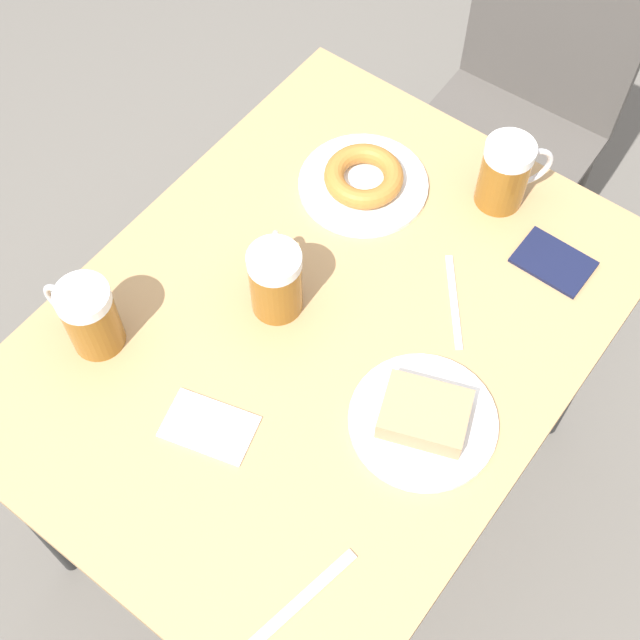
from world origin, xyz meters
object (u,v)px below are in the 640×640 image
at_px(beer_mug_center, 89,316).
at_px(beer_mug_right, 506,173).
at_px(fork, 454,301).
at_px(knife, 300,601).
at_px(chair, 528,87).
at_px(plate_with_cake, 424,417).
at_px(napkin_folded, 209,427).
at_px(beer_mug_left, 276,279).
at_px(plate_with_donut, 364,180).
at_px(passport_near_edge, 554,262).

xyz_separation_m(beer_mug_center, beer_mug_right, (0.36, 0.63, 0.00)).
relative_size(fork, knife, 0.75).
height_order(chair, beer_mug_right, chair).
bearing_deg(plate_with_cake, fork, 110.69).
bearing_deg(napkin_folded, beer_mug_left, 103.49).
xyz_separation_m(plate_with_donut, fork, (0.26, -0.11, -0.02)).
relative_size(beer_mug_left, fork, 0.91).
bearing_deg(fork, passport_near_edge, 61.11).
height_order(beer_mug_left, napkin_folded, beer_mug_left).
bearing_deg(beer_mug_center, chair, 80.24).
xyz_separation_m(chair, plate_with_cake, (0.31, -0.92, 0.23)).
bearing_deg(napkin_folded, fork, 67.15).
bearing_deg(fork, plate_with_donut, 157.54).
bearing_deg(fork, napkin_folded, -112.85).
bearing_deg(beer_mug_center, napkin_folded, -2.43).
relative_size(beer_mug_center, beer_mug_right, 1.00).
bearing_deg(plate_with_donut, chair, 86.72).
height_order(beer_mug_right, fork, beer_mug_right).
bearing_deg(knife, chair, 104.46).
relative_size(fork, passport_near_edge, 1.18).
bearing_deg(beer_mug_center, fork, 43.90).
relative_size(plate_with_cake, plate_with_donut, 0.99).
bearing_deg(knife, napkin_folded, 155.60).
distance_m(chair, knife, 1.30).
distance_m(chair, beer_mug_left, 0.93).
distance_m(plate_with_donut, knife, 0.73).
height_order(plate_with_cake, passport_near_edge, plate_with_cake).
bearing_deg(beer_mug_center, plate_with_donut, 72.90).
relative_size(plate_with_donut, passport_near_edge, 1.82).
relative_size(chair, beer_mug_right, 7.05).
height_order(knife, passport_near_edge, passport_near_edge).
distance_m(beer_mug_right, fork, 0.25).
bearing_deg(knife, beer_mug_center, 165.54).
distance_m(chair, plate_with_donut, 0.65).
xyz_separation_m(beer_mug_left, fork, (0.23, 0.18, -0.07)).
height_order(beer_mug_center, knife, beer_mug_center).
xyz_separation_m(plate_with_donut, passport_near_edge, (0.35, 0.06, -0.01)).
bearing_deg(passport_near_edge, beer_mug_right, 156.05).
height_order(napkin_folded, passport_near_edge, passport_near_edge).
height_order(beer_mug_left, beer_mug_center, same).
relative_size(napkin_folded, knife, 0.78).
xyz_separation_m(knife, passport_near_edge, (-0.00, 0.70, 0.00)).
bearing_deg(plate_with_donut, napkin_folded, -80.49).
xyz_separation_m(beer_mug_right, napkin_folded, (-0.12, -0.64, -0.07)).
relative_size(plate_with_donut, knife, 1.16).
relative_size(napkin_folded, fork, 1.04).
bearing_deg(plate_with_donut, knife, -61.03).
bearing_deg(chair, beer_mug_right, -72.02).
distance_m(plate_with_cake, fork, 0.23).
height_order(plate_with_cake, beer_mug_center, beer_mug_center).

